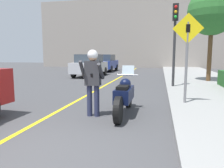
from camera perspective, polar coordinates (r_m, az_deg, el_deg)
ground_plane at (r=4.09m, az=-23.93°, el=-16.59°), size 80.00×80.00×0.00m
road_center_line at (r=9.56m, az=-5.29°, el=-2.23°), size 0.12×36.00×0.01m
building_backdrop at (r=29.19m, az=8.12°, el=12.99°), size 28.00×1.20×8.84m
motorcycle at (r=6.01m, az=3.24°, el=-3.07°), size 0.62×2.42×1.32m
person_biker at (r=5.74m, az=-5.04°, el=2.17°), size 0.59×0.48×1.77m
crossing_sign at (r=7.08m, az=19.01°, el=8.48°), size 0.91×0.08×2.72m
traffic_light at (r=10.81m, az=16.12°, el=13.46°), size 0.26×0.30×3.80m
street_tree at (r=13.86m, az=24.70°, el=16.82°), size 2.65×2.65×5.21m
parked_car_silver at (r=16.83m, az=-5.80°, el=4.91°), size 1.88×4.20×1.68m
parked_car_blue at (r=22.00m, az=-1.68°, el=5.57°), size 1.88×4.20×1.68m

